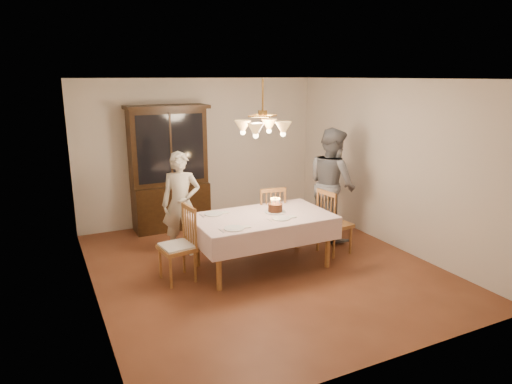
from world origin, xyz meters
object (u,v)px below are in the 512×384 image
dining_table (262,221)px  chair_far_side (269,220)px  elderly_woman (181,204)px  birthday_cake (275,208)px  china_hutch (169,170)px

dining_table → chair_far_side: (0.45, 0.64, -0.24)m
elderly_woman → birthday_cake: elderly_woman is taller
chair_far_side → elderly_woman: size_ratio=0.64×
dining_table → chair_far_side: size_ratio=1.90×
dining_table → china_hutch: (-0.68, 2.25, 0.36)m
chair_far_side → elderly_woman: elderly_woman is taller
birthday_cake → china_hutch: bearing=112.6°
china_hutch → birthday_cake: bearing=-67.4°
chair_far_side → birthday_cake: chair_far_side is taller
dining_table → birthday_cake: 0.28m
china_hutch → birthday_cake: 2.38m
elderly_woman → birthday_cake: bearing=-18.1°
china_hutch → chair_far_side: china_hutch is taller
chair_far_side → birthday_cake: size_ratio=3.33×
china_hutch → elderly_woman: china_hutch is taller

